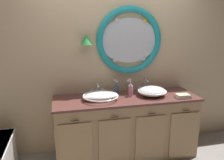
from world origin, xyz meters
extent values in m
cube|color=#D6B78E|center=(0.00, 0.59, 1.30)|extent=(6.40, 0.08, 2.60)
ellipsoid|color=silver|center=(0.23, 0.54, 1.63)|extent=(0.87, 0.02, 0.64)
torus|color=teal|center=(0.23, 0.53, 1.63)|extent=(0.96, 0.09, 0.96)
cube|color=green|center=(0.66, 0.52, 1.60)|extent=(0.05, 0.01, 0.05)
cube|color=yellow|center=(0.45, 0.52, 1.90)|extent=(0.06, 0.01, 0.06)
cube|color=silver|center=(0.03, 0.52, 1.91)|extent=(0.05, 0.01, 0.05)
cube|color=silver|center=(-0.21, 0.52, 1.60)|extent=(0.05, 0.01, 0.05)
cube|color=silver|center=(0.01, 0.52, 1.35)|extent=(0.05, 0.01, 0.05)
cube|color=silver|center=(0.45, 0.52, 1.35)|extent=(0.05, 0.01, 0.05)
cylinder|color=#4C3823|center=(-0.40, 0.51, 1.68)|extent=(0.02, 0.09, 0.02)
cone|color=green|center=(-0.40, 0.46, 1.66)|extent=(0.17, 0.17, 0.14)
cube|color=tan|center=(0.10, 0.24, 0.43)|extent=(1.94, 0.62, 0.85)
cube|color=brown|center=(0.10, 0.24, 0.87)|extent=(1.98, 0.65, 0.03)
cube|color=brown|center=(0.10, 0.54, 0.79)|extent=(1.94, 0.02, 0.11)
cube|color=tan|center=(-0.62, -0.08, 0.38)|extent=(0.41, 0.02, 0.65)
cylinder|color=#422D1E|center=(-0.62, -0.09, 0.75)|extent=(0.10, 0.01, 0.01)
cube|color=tan|center=(-0.14, -0.08, 0.38)|extent=(0.41, 0.02, 0.65)
cylinder|color=#422D1E|center=(-0.14, -0.09, 0.75)|extent=(0.10, 0.01, 0.01)
cube|color=tan|center=(0.35, -0.08, 0.38)|extent=(0.41, 0.02, 0.65)
cylinder|color=#422D1E|center=(0.35, -0.09, 0.75)|extent=(0.10, 0.01, 0.01)
cube|color=tan|center=(0.83, -0.08, 0.38)|extent=(0.41, 0.02, 0.65)
cylinder|color=#422D1E|center=(0.83, -0.09, 0.75)|extent=(0.10, 0.01, 0.01)
ellipsoid|color=white|center=(-0.26, 0.21, 0.93)|extent=(0.46, 0.27, 0.10)
torus|color=white|center=(-0.26, 0.21, 0.94)|extent=(0.48, 0.48, 0.02)
cylinder|color=silver|center=(-0.26, 0.21, 0.94)|extent=(0.03, 0.03, 0.01)
ellipsoid|color=white|center=(0.47, 0.21, 0.95)|extent=(0.38, 0.34, 0.13)
torus|color=white|center=(0.47, 0.21, 0.95)|extent=(0.40, 0.40, 0.02)
cylinder|color=silver|center=(0.47, 0.21, 0.95)|extent=(0.03, 0.03, 0.01)
cylinder|color=silver|center=(-0.26, 0.48, 0.89)|extent=(0.05, 0.05, 0.02)
cylinder|color=silver|center=(-0.26, 0.48, 0.96)|extent=(0.02, 0.02, 0.12)
sphere|color=silver|center=(-0.26, 0.48, 1.02)|extent=(0.03, 0.03, 0.03)
cylinder|color=silver|center=(-0.26, 0.41, 1.02)|extent=(0.02, 0.12, 0.02)
cylinder|color=silver|center=(-0.34, 0.48, 0.91)|extent=(0.04, 0.04, 0.06)
cylinder|color=silver|center=(-0.18, 0.48, 0.91)|extent=(0.04, 0.04, 0.06)
cube|color=silver|center=(-0.34, 0.48, 0.95)|extent=(0.05, 0.01, 0.01)
cube|color=silver|center=(-0.18, 0.48, 0.95)|extent=(0.05, 0.01, 0.01)
cylinder|color=silver|center=(0.47, 0.48, 0.89)|extent=(0.05, 0.05, 0.02)
cylinder|color=silver|center=(0.47, 0.48, 0.98)|extent=(0.02, 0.02, 0.14)
sphere|color=silver|center=(0.47, 0.48, 1.05)|extent=(0.03, 0.03, 0.03)
cylinder|color=silver|center=(0.47, 0.41, 1.05)|extent=(0.02, 0.12, 0.02)
cylinder|color=silver|center=(0.38, 0.48, 0.91)|extent=(0.04, 0.04, 0.06)
cylinder|color=silver|center=(0.56, 0.48, 0.91)|extent=(0.04, 0.04, 0.06)
cube|color=silver|center=(0.38, 0.48, 0.95)|extent=(0.05, 0.01, 0.01)
cube|color=silver|center=(0.56, 0.48, 0.95)|extent=(0.05, 0.01, 0.01)
cylinder|color=slate|center=(0.01, 0.43, 0.94)|extent=(0.07, 0.07, 0.10)
torus|color=slate|center=(0.01, 0.43, 0.99)|extent=(0.08, 0.08, 0.01)
cylinder|color=green|center=(0.03, 0.43, 0.97)|extent=(0.03, 0.02, 0.16)
cube|color=white|center=(0.03, 0.43, 1.06)|extent=(0.02, 0.02, 0.02)
cylinder|color=orange|center=(0.00, 0.46, 0.98)|extent=(0.04, 0.04, 0.17)
cube|color=white|center=(0.00, 0.46, 1.08)|extent=(0.02, 0.03, 0.03)
cylinder|color=green|center=(-0.01, 0.43, 0.98)|extent=(0.01, 0.02, 0.18)
cube|color=white|center=(-0.01, 0.43, 1.08)|extent=(0.02, 0.01, 0.02)
cylinder|color=purple|center=(0.01, 0.42, 0.97)|extent=(0.02, 0.03, 0.15)
cube|color=white|center=(0.01, 0.42, 1.06)|extent=(0.02, 0.02, 0.02)
cylinder|color=#996647|center=(0.19, 0.40, 0.93)|extent=(0.08, 0.08, 0.10)
torus|color=#996647|center=(0.19, 0.40, 0.98)|extent=(0.09, 0.09, 0.01)
cylinder|color=#E0383D|center=(0.21, 0.40, 0.99)|extent=(0.02, 0.02, 0.18)
cube|color=white|center=(0.21, 0.40, 1.09)|extent=(0.02, 0.02, 0.02)
cylinder|color=pink|center=(0.20, 0.41, 0.98)|extent=(0.04, 0.02, 0.18)
cube|color=white|center=(0.20, 0.41, 1.08)|extent=(0.02, 0.02, 0.02)
cylinder|color=blue|center=(0.17, 0.40, 0.98)|extent=(0.01, 0.01, 0.16)
cube|color=white|center=(0.17, 0.40, 1.07)|extent=(0.02, 0.02, 0.02)
cylinder|color=#E0383D|center=(0.20, 0.38, 0.97)|extent=(0.03, 0.03, 0.15)
cube|color=white|center=(0.20, 0.38, 1.06)|extent=(0.03, 0.02, 0.03)
cylinder|color=pink|center=(0.17, 0.26, 0.96)|extent=(0.06, 0.06, 0.15)
cylinder|color=silver|center=(0.17, 0.26, 1.04)|extent=(0.04, 0.04, 0.02)
cylinder|color=silver|center=(0.17, 0.24, 1.06)|extent=(0.01, 0.04, 0.01)
cube|color=beige|center=(0.84, 0.04, 0.90)|extent=(0.19, 0.14, 0.02)
cube|color=beige|center=(0.84, 0.04, 0.92)|extent=(0.18, 0.13, 0.02)
camera|label=1|loc=(-0.74, -2.58, 1.87)|focal=36.02mm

